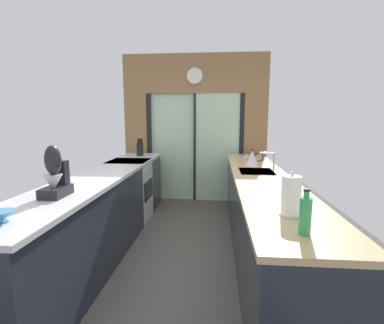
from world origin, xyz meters
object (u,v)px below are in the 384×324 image
at_px(mixing_bowl, 2,216).
at_px(soap_bottle, 305,215).
at_px(knife_block, 140,149).
at_px(stand_mixer, 55,177).
at_px(kettle, 252,158).
at_px(paper_towel_roll, 291,196).
at_px(oven_range, 130,191).

height_order(mixing_bowl, soap_bottle, soap_bottle).
distance_m(knife_block, stand_mixer, 2.54).
relative_size(knife_block, kettle, 1.09).
bearing_deg(soap_bottle, paper_towel_roll, 90.00).
relative_size(oven_range, mixing_bowl, 6.22).
distance_m(oven_range, paper_towel_roll, 2.96).
relative_size(knife_block, paper_towel_roll, 1.01).
xyz_separation_m(mixing_bowl, soap_bottle, (1.78, -0.02, 0.07)).
relative_size(oven_range, stand_mixer, 2.19).
distance_m(stand_mixer, soap_bottle, 1.88).
bearing_deg(stand_mixer, soap_bottle, -18.91).
bearing_deg(stand_mixer, kettle, 43.79).
relative_size(kettle, paper_towel_roll, 0.93).
xyz_separation_m(oven_range, stand_mixer, (0.02, -1.97, 0.63)).
distance_m(oven_range, soap_bottle, 3.19).
relative_size(oven_range, kettle, 3.38).
relative_size(mixing_bowl, soap_bottle, 0.58).
bearing_deg(oven_range, stand_mixer, -89.46).
bearing_deg(knife_block, paper_towel_roll, -58.02).
bearing_deg(oven_range, kettle, -8.11).
bearing_deg(soap_bottle, kettle, 89.95).
distance_m(mixing_bowl, paper_towel_roll, 1.80).
height_order(soap_bottle, paper_towel_roll, paper_towel_roll).
distance_m(mixing_bowl, soap_bottle, 1.78).
bearing_deg(knife_block, soap_bottle, -60.54).
distance_m(stand_mixer, kettle, 2.47).
relative_size(knife_block, soap_bottle, 1.16).
bearing_deg(soap_bottle, stand_mixer, 161.09).
relative_size(oven_range, paper_towel_roll, 3.14).
height_order(mixing_bowl, knife_block, knife_block).
distance_m(oven_range, kettle, 1.90).
height_order(mixing_bowl, kettle, kettle).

